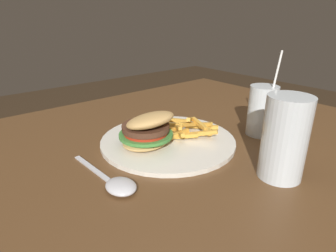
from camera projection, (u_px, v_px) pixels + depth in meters
The scene contains 5 objects.
dining_table at pixel (225, 243), 0.48m from camera, with size 1.33×1.36×0.74m.
meal_plate_near at pixel (160, 135), 0.64m from camera, with size 0.31×0.31×0.10m.
beer_glass at pixel (284, 139), 0.50m from camera, with size 0.08×0.08×0.16m.
juice_glass at pixel (262, 113), 0.69m from camera, with size 0.07×0.07×0.21m.
spoon at pixel (119, 185), 0.48m from camera, with size 0.05×0.20×0.02m.
Camera 1 is at (0.31, 0.22, 1.02)m, focal length 30.00 mm.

